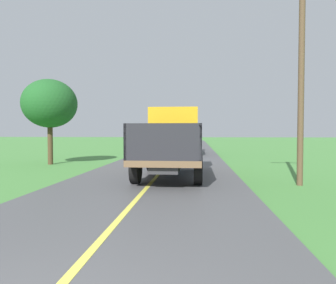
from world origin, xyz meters
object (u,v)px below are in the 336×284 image
object	(u,v)px
utility_pole_roadside	(301,77)
roadside_tree_near_left	(50,104)
banana_truck_far	(184,136)
banana_truck_near	(173,141)

from	to	relation	value
utility_pole_roadside	roadside_tree_near_left	bearing A→B (deg)	154.69
banana_truck_far	utility_pole_roadside	size ratio (longest dim) A/B	0.85
banana_truck_near	roadside_tree_near_left	bearing A→B (deg)	153.06
banana_truck_far	roadside_tree_near_left	world-z (taller)	roadside_tree_near_left
banana_truck_far	utility_pole_roadside	bearing A→B (deg)	-72.52
roadside_tree_near_left	banana_truck_far	bearing A→B (deg)	50.68
banana_truck_far	utility_pole_roadside	distance (m)	15.13
roadside_tree_near_left	utility_pole_roadside	bearing A→B (deg)	-25.31
utility_pole_roadside	roadside_tree_near_left	world-z (taller)	utility_pole_roadside
utility_pole_roadside	roadside_tree_near_left	distance (m)	12.91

